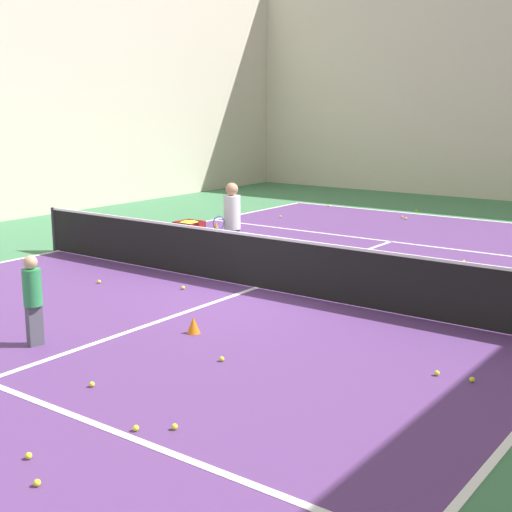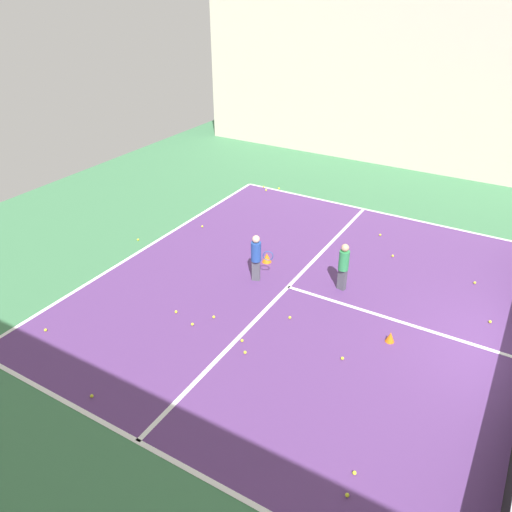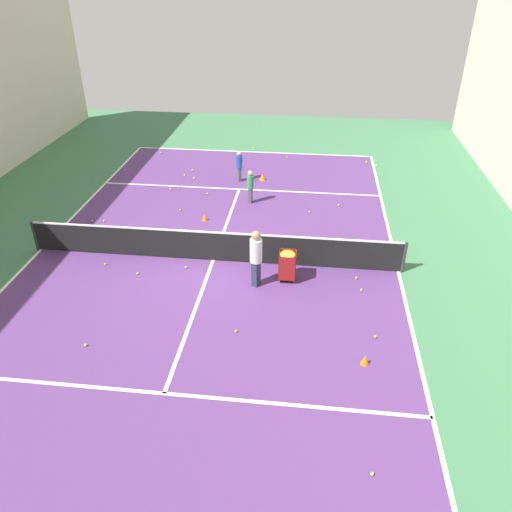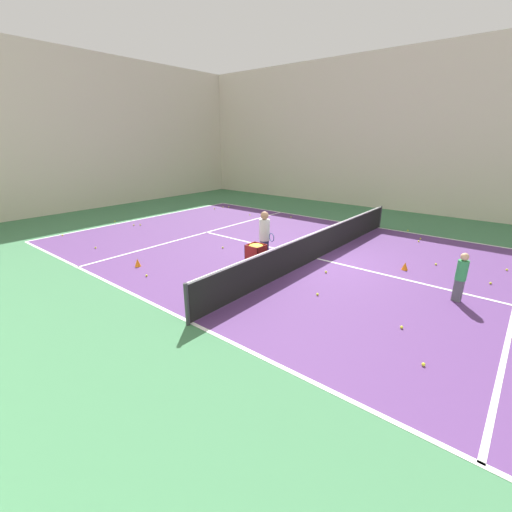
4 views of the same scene
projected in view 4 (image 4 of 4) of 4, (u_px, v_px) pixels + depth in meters
ground_plane at (317, 259)px, 12.12m from camera, size 34.49×34.49×0.00m
court_playing_area at (317, 259)px, 12.12m from camera, size 11.58×20.81×0.00m
line_baseline_far at (147, 218)px, 18.36m from camera, size 11.58×0.10×0.00m
line_sideline_left at (192, 323)px, 7.89m from camera, size 0.10×20.81×0.00m
line_sideline_right at (378, 228)px, 16.36m from camera, size 0.10×20.81×0.00m
line_service_far at (207, 232)px, 15.55m from camera, size 11.58×0.10×0.00m
line_centre_service at (317, 259)px, 12.12m from camera, size 0.10×11.44×0.00m
hall_enclosure_right at (421, 133)px, 18.55m from camera, size 0.15×30.79×8.69m
hall_enclosure_far at (90, 133)px, 19.90m from camera, size 21.26×0.15×8.69m
tennis_net at (318, 244)px, 11.95m from camera, size 11.88×0.10×1.03m
coach_at_net at (265, 234)px, 11.40m from camera, size 0.46×0.72×1.78m
child_midcourt at (461, 274)px, 8.73m from camera, size 0.31×0.31×1.32m
ball_cart at (256, 253)px, 10.66m from camera, size 0.50×0.51×0.95m
training_cone_0 at (138, 263)px, 11.35m from camera, size 0.20×0.20×0.27m
training_cone_1 at (405, 266)px, 11.06m from camera, size 0.20×0.20×0.25m
tennis_ball_1 at (115, 221)px, 17.46m from camera, size 0.07×0.07×0.07m
tennis_ball_2 at (314, 250)px, 13.01m from camera, size 0.07×0.07×0.07m
tennis_ball_3 at (134, 225)px, 16.72m from camera, size 0.07×0.07×0.07m
tennis_ball_4 at (62, 235)px, 14.94m from camera, size 0.07×0.07×0.07m
tennis_ball_5 at (320, 239)px, 14.32m from camera, size 0.07×0.07×0.07m
tennis_ball_6 at (215, 209)px, 20.67m from camera, size 0.07×0.07×0.07m
tennis_ball_7 at (318, 294)px, 9.27m from camera, size 0.07×0.07×0.07m
tennis_ball_8 at (140, 225)px, 16.76m from camera, size 0.07×0.07×0.07m
tennis_ball_9 at (250, 215)px, 18.99m from camera, size 0.07×0.07×0.07m
tennis_ball_10 at (223, 247)px, 13.26m from camera, size 0.07×0.07×0.07m
tennis_ball_11 at (342, 235)px, 14.95m from camera, size 0.07×0.07×0.07m
tennis_ball_13 at (146, 276)px, 10.54m from camera, size 0.07×0.07×0.07m
tennis_ball_14 at (507, 270)px, 11.00m from camera, size 0.07×0.07×0.07m
tennis_ball_15 at (408, 231)px, 15.69m from camera, size 0.07×0.07×0.07m
tennis_ball_16 at (326, 272)px, 10.82m from camera, size 0.07×0.07×0.07m
tennis_ball_18 at (291, 217)px, 18.43m from camera, size 0.07×0.07×0.07m
tennis_ball_19 at (402, 327)px, 7.65m from camera, size 0.07×0.07×0.07m
tennis_ball_21 at (197, 291)px, 9.47m from camera, size 0.07×0.07×0.07m
tennis_ball_22 at (420, 239)px, 14.43m from camera, size 0.07×0.07×0.07m
tennis_ball_26 at (229, 207)px, 21.18m from camera, size 0.07×0.07×0.07m
tennis_ball_27 at (423, 364)px, 6.38m from camera, size 0.07×0.07×0.07m
tennis_ball_28 at (96, 248)px, 13.23m from camera, size 0.07×0.07×0.07m
tennis_ball_29 at (419, 241)px, 14.08m from camera, size 0.07×0.07×0.07m
tennis_ball_31 at (261, 226)px, 16.50m from camera, size 0.07×0.07×0.07m
tennis_ball_32 at (491, 283)px, 9.98m from camera, size 0.07×0.07×0.07m
tennis_ball_36 at (223, 207)px, 21.08m from camera, size 0.07×0.07×0.07m
tennis_ball_37 at (436, 264)px, 11.49m from camera, size 0.07×0.07×0.07m
tennis_ball_38 at (215, 296)px, 9.17m from camera, size 0.07×0.07×0.07m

